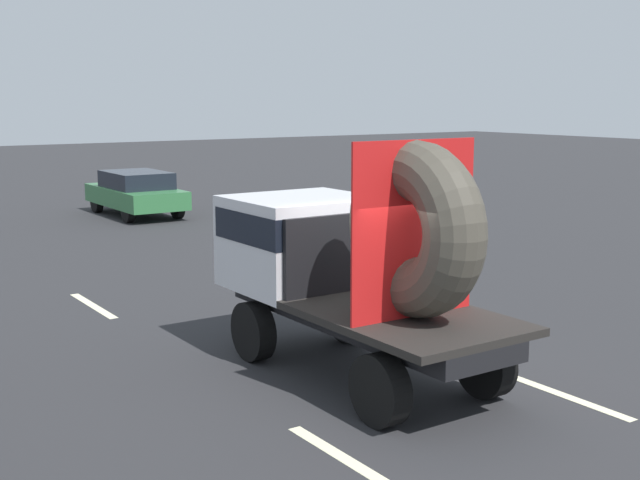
{
  "coord_description": "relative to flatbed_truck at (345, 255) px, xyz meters",
  "views": [
    {
      "loc": [
        -6.98,
        -8.15,
        3.78
      ],
      "look_at": [
        -0.39,
        1.61,
        1.76
      ],
      "focal_mm": 46.81,
      "sensor_mm": 36.0,
      "label": 1
    }
  ],
  "objects": [
    {
      "name": "distant_sedan",
      "position": [
        3.44,
        16.33,
        -0.88
      ],
      "size": [
        1.88,
        4.38,
        1.43
      ],
      "color": "black",
      "rests_on": "ground_plane"
    },
    {
      "name": "ground_plane",
      "position": [
        0.39,
        -0.98,
        -1.64
      ],
      "size": [
        120.0,
        120.0,
        0.0
      ],
      "primitive_type": "plane",
      "color": "#28282B"
    },
    {
      "name": "lane_dash_left_near",
      "position": [
        -1.72,
        -2.62,
        -1.64
      ],
      "size": [
        0.16,
        2.47,
        0.01
      ],
      "primitive_type": "cube",
      "rotation": [
        0.0,
        0.0,
        1.57
      ],
      "color": "beige",
      "rests_on": "ground_plane"
    },
    {
      "name": "lane_dash_left_far",
      "position": [
        -1.72,
        5.54,
        -1.64
      ],
      "size": [
        0.16,
        2.18,
        0.01
      ],
      "primitive_type": "cube",
      "rotation": [
        0.0,
        0.0,
        1.57
      ],
      "color": "beige",
      "rests_on": "ground_plane"
    },
    {
      "name": "flatbed_truck",
      "position": [
        0.0,
        0.0,
        0.0
      ],
      "size": [
        2.02,
        4.77,
        3.28
      ],
      "color": "black",
      "rests_on": "ground_plane"
    },
    {
      "name": "lane_dash_right_near",
      "position": [
        1.72,
        -2.4,
        -1.64
      ],
      "size": [
        0.16,
        2.12,
        0.01
      ],
      "primitive_type": "cube",
      "rotation": [
        0.0,
        0.0,
        1.57
      ],
      "color": "beige",
      "rests_on": "ground_plane"
    },
    {
      "name": "lane_dash_right_far",
      "position": [
        1.72,
        5.32,
        -1.64
      ],
      "size": [
        0.16,
        2.41,
        0.01
      ],
      "primitive_type": "cube",
      "rotation": [
        0.0,
        0.0,
        1.57
      ],
      "color": "beige",
      "rests_on": "ground_plane"
    }
  ]
}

